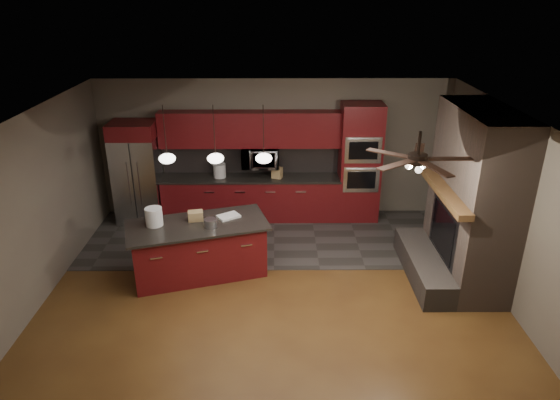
{
  "coord_description": "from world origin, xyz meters",
  "views": [
    {
      "loc": [
        0.05,
        -6.68,
        4.42
      ],
      "look_at": [
        0.1,
        0.6,
        1.3
      ],
      "focal_mm": 32.0,
      "sensor_mm": 36.0,
      "label": 1
    }
  ],
  "objects_px": {
    "microwave": "(260,157)",
    "counter_bucket": "(220,170)",
    "paint_tray": "(229,216)",
    "white_bucket": "(154,217)",
    "refrigerator": "(138,173)",
    "counter_box": "(277,173)",
    "kitchen_island": "(199,249)",
    "oven_tower": "(360,163)",
    "cardboard_box": "(196,216)",
    "paint_can": "(210,223)"
  },
  "relations": [
    {
      "from": "refrigerator",
      "to": "white_bucket",
      "type": "bearing_deg",
      "value": -69.3
    },
    {
      "from": "white_bucket",
      "to": "counter_bucket",
      "type": "xyz_separation_m",
      "value": [
        0.81,
        2.22,
        -0.03
      ]
    },
    {
      "from": "white_bucket",
      "to": "counter_bucket",
      "type": "distance_m",
      "value": 2.36
    },
    {
      "from": "paint_can",
      "to": "paint_tray",
      "type": "height_order",
      "value": "paint_can"
    },
    {
      "from": "paint_can",
      "to": "refrigerator",
      "type": "bearing_deg",
      "value": 127.59
    },
    {
      "from": "microwave",
      "to": "counter_box",
      "type": "xyz_separation_m",
      "value": [
        0.34,
        -0.1,
        -0.29
      ]
    },
    {
      "from": "paint_tray",
      "to": "counter_bucket",
      "type": "xyz_separation_m",
      "value": [
        -0.34,
        1.93,
        0.1
      ]
    },
    {
      "from": "microwave",
      "to": "counter_bucket",
      "type": "distance_m",
      "value": 0.86
    },
    {
      "from": "oven_tower",
      "to": "kitchen_island",
      "type": "bearing_deg",
      "value": -143.38
    },
    {
      "from": "refrigerator",
      "to": "paint_can",
      "type": "xyz_separation_m",
      "value": [
        1.71,
        -2.22,
        -0.03
      ]
    },
    {
      "from": "white_bucket",
      "to": "counter_bucket",
      "type": "relative_size",
      "value": 1.05
    },
    {
      "from": "refrigerator",
      "to": "microwave",
      "type": "bearing_deg",
      "value": 3.09
    },
    {
      "from": "white_bucket",
      "to": "counter_box",
      "type": "height_order",
      "value": "white_bucket"
    },
    {
      "from": "kitchen_island",
      "to": "refrigerator",
      "type": "bearing_deg",
      "value": 108.61
    },
    {
      "from": "counter_box",
      "to": "paint_can",
      "type": "bearing_deg",
      "value": -95.89
    },
    {
      "from": "paint_can",
      "to": "counter_bucket",
      "type": "relative_size",
      "value": 0.74
    },
    {
      "from": "microwave",
      "to": "paint_tray",
      "type": "bearing_deg",
      "value": -103.32
    },
    {
      "from": "white_bucket",
      "to": "microwave",
      "type": "bearing_deg",
      "value": 54.49
    },
    {
      "from": "counter_bucket",
      "to": "kitchen_island",
      "type": "bearing_deg",
      "value": -93.66
    },
    {
      "from": "paint_can",
      "to": "counter_box",
      "type": "distance_m",
      "value": 2.49
    },
    {
      "from": "oven_tower",
      "to": "counter_box",
      "type": "height_order",
      "value": "oven_tower"
    },
    {
      "from": "oven_tower",
      "to": "refrigerator",
      "type": "xyz_separation_m",
      "value": [
        -4.4,
        -0.07,
        -0.17
      ]
    },
    {
      "from": "refrigerator",
      "to": "kitchen_island",
      "type": "relative_size",
      "value": 0.84
    },
    {
      "from": "refrigerator",
      "to": "counter_bucket",
      "type": "height_order",
      "value": "refrigerator"
    },
    {
      "from": "oven_tower",
      "to": "kitchen_island",
      "type": "distance_m",
      "value": 3.72
    },
    {
      "from": "paint_tray",
      "to": "paint_can",
      "type": "bearing_deg",
      "value": -157.93
    },
    {
      "from": "paint_can",
      "to": "cardboard_box",
      "type": "relative_size",
      "value": 0.86
    },
    {
      "from": "kitchen_island",
      "to": "counter_bucket",
      "type": "relative_size",
      "value": 8.7
    },
    {
      "from": "oven_tower",
      "to": "microwave",
      "type": "height_order",
      "value": "oven_tower"
    },
    {
      "from": "cardboard_box",
      "to": "white_bucket",
      "type": "bearing_deg",
      "value": -174.27
    },
    {
      "from": "oven_tower",
      "to": "counter_bucket",
      "type": "relative_size",
      "value": 8.53
    },
    {
      "from": "refrigerator",
      "to": "counter_box",
      "type": "height_order",
      "value": "refrigerator"
    },
    {
      "from": "kitchen_island",
      "to": "white_bucket",
      "type": "relative_size",
      "value": 8.29
    },
    {
      "from": "paint_tray",
      "to": "counter_box",
      "type": "xyz_separation_m",
      "value": [
        0.81,
        1.88,
        0.07
      ]
    },
    {
      "from": "paint_tray",
      "to": "white_bucket",
      "type": "bearing_deg",
      "value": 160.56
    },
    {
      "from": "oven_tower",
      "to": "paint_tray",
      "type": "height_order",
      "value": "oven_tower"
    },
    {
      "from": "oven_tower",
      "to": "counter_box",
      "type": "xyz_separation_m",
      "value": [
        -1.64,
        -0.04,
        -0.18
      ]
    },
    {
      "from": "refrigerator",
      "to": "white_bucket",
      "type": "xyz_separation_m",
      "value": [
        0.81,
        -2.14,
        0.04
      ]
    },
    {
      "from": "paint_can",
      "to": "paint_tray",
      "type": "bearing_deg",
      "value": 55.49
    },
    {
      "from": "refrigerator",
      "to": "paint_can",
      "type": "height_order",
      "value": "refrigerator"
    },
    {
      "from": "refrigerator",
      "to": "paint_can",
      "type": "distance_m",
      "value": 2.8
    },
    {
      "from": "refrigerator",
      "to": "counter_bucket",
      "type": "bearing_deg",
      "value": 2.88
    },
    {
      "from": "kitchen_island",
      "to": "counter_box",
      "type": "relative_size",
      "value": 11.25
    },
    {
      "from": "cardboard_box",
      "to": "kitchen_island",
      "type": "bearing_deg",
      "value": -84.65
    },
    {
      "from": "microwave",
      "to": "paint_can",
      "type": "height_order",
      "value": "microwave"
    },
    {
      "from": "oven_tower",
      "to": "kitchen_island",
      "type": "xyz_separation_m",
      "value": [
        -2.93,
        -2.18,
        -0.73
      ]
    },
    {
      "from": "cardboard_box",
      "to": "counter_bucket",
      "type": "xyz_separation_m",
      "value": [
        0.18,
        2.04,
        0.04
      ]
    },
    {
      "from": "microwave",
      "to": "counter_bucket",
      "type": "xyz_separation_m",
      "value": [
        -0.81,
        -0.05,
        -0.26
      ]
    },
    {
      "from": "counter_box",
      "to": "refrigerator",
      "type": "bearing_deg",
      "value": -160.1
    },
    {
      "from": "paint_can",
      "to": "counter_bucket",
      "type": "height_order",
      "value": "counter_bucket"
    }
  ]
}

